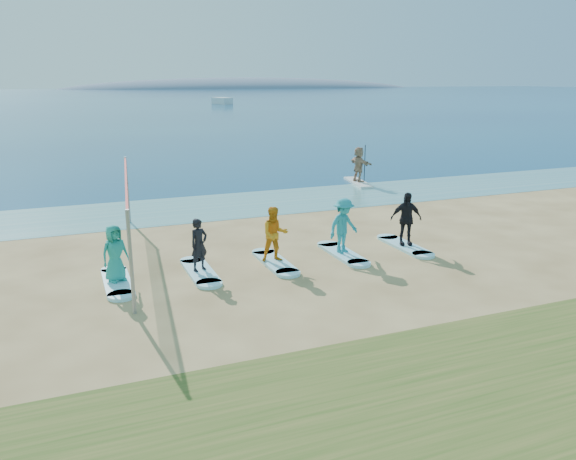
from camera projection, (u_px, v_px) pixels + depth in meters
name	position (u px, v px, depth m)	size (l,w,h in m)	color
ground	(366.00, 282.00, 15.19)	(600.00, 600.00, 0.00)	tan
shallow_water	(247.00, 204.00, 24.59)	(600.00, 600.00, 0.00)	teal
ocean	(84.00, 98.00, 158.47)	(600.00, 600.00, 0.00)	navy
island_ridge	(250.00, 88.00, 318.06)	(220.00, 56.00, 18.00)	slate
volleyball_net	(127.00, 196.00, 16.83)	(1.02, 9.04, 2.50)	gray
paddleboard	(358.00, 182.00, 29.34)	(0.70, 3.00, 0.12)	silver
paddleboarder	(359.00, 164.00, 29.09)	(1.67, 0.53, 1.80)	tan
boat_offshore_b	(222.00, 104.00, 119.81)	(2.11, 5.58, 1.39)	silver
surfboard_0	(117.00, 282.00, 15.03)	(0.70, 2.20, 0.09)	#A4EBFE
student_0	(115.00, 253.00, 14.82)	(0.75, 0.49, 1.54)	teal
surfboard_1	(200.00, 272.00, 15.85)	(0.70, 2.20, 0.09)	#A4EBFE
student_1	(199.00, 245.00, 15.64)	(0.54, 0.36, 1.49)	black
surfboard_2	(275.00, 262.00, 16.66)	(0.70, 2.20, 0.09)	#A4EBFE
student_2	(275.00, 234.00, 16.43)	(0.80, 0.62, 1.64)	orange
surfboard_3	(343.00, 254.00, 17.47)	(0.70, 2.20, 0.09)	#A4EBFE
student_3	(343.00, 226.00, 17.24)	(1.10, 0.64, 1.71)	teal
surfboard_4	(404.00, 246.00, 18.29)	(0.70, 2.20, 0.09)	#A4EBFE
student_4	(406.00, 219.00, 18.05)	(1.01, 0.42, 1.73)	black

